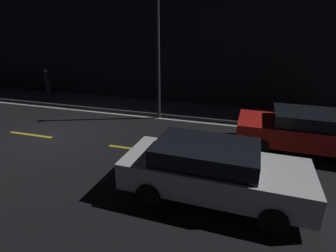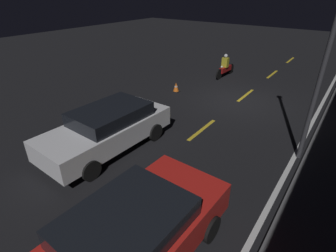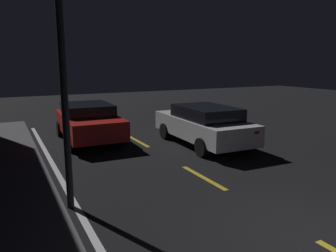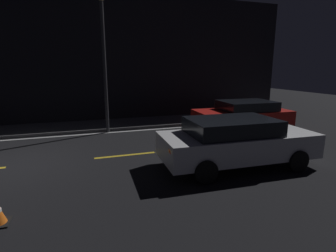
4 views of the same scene
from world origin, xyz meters
name	(u,v)px [view 2 (image 2 of 4)]	position (x,y,z in m)	size (l,w,h in m)	color
ground_plane	(238,101)	(0.00, 0.00, 0.00)	(56.00, 56.00, 0.00)	black
lane_dash_a	(290,60)	(-10.00, 0.00, 0.00)	(2.00, 0.14, 0.01)	gold
lane_dash_b	(272,74)	(-5.50, 0.00, 0.00)	(2.00, 0.14, 0.01)	gold
lane_dash_c	(246,95)	(-1.00, 0.00, 0.00)	(2.00, 0.14, 0.01)	gold
lane_dash_d	(202,130)	(3.50, 0.00, 0.00)	(2.00, 0.14, 0.01)	gold
lane_dash_e	(117,196)	(8.00, 0.00, 0.00)	(2.00, 0.14, 0.01)	gold
lane_solid_kerb	(314,120)	(0.00, 3.34, 0.00)	(25.20, 0.14, 0.01)	silver
sedan_white	(108,128)	(6.45, -1.94, 0.77)	(4.56, 2.07, 1.43)	silver
taxi_red	(134,233)	(9.05, 1.61, 0.76)	(4.22, 2.14, 1.40)	red
motorcycle	(225,67)	(-3.34, -2.27, 0.56)	(2.16, 0.37, 1.38)	black
traffic_cone_near	(176,87)	(0.63, -3.19, 0.23)	(0.39, 0.39, 0.48)	black
street_lamp	(326,57)	(3.26, 3.44, 3.24)	(0.28, 0.28, 5.76)	#333338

